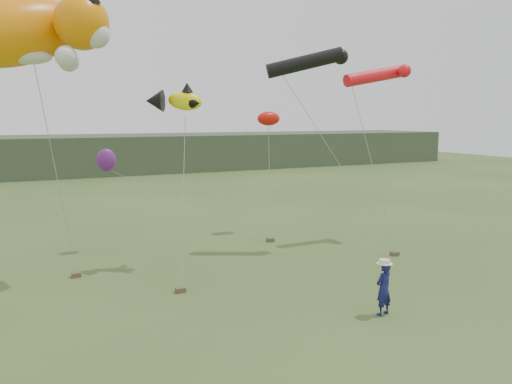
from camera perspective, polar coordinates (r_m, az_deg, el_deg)
ground at (r=15.61m, az=5.01°, el=-14.00°), size 120.00×120.00×0.00m
headland at (r=57.39m, az=-21.20°, el=3.89°), size 90.00×13.00×4.00m
festival_attendant at (r=15.89m, az=14.38°, el=-10.66°), size 0.67×0.51×1.65m
sandbag_anchors at (r=19.34m, az=-6.66°, el=-9.25°), size 17.28×6.73×0.17m
cat_kite at (r=20.24m, az=-24.38°, el=16.41°), size 6.85×4.10×3.62m
fish_kite at (r=20.25m, az=-9.36°, el=10.30°), size 2.42×1.58×1.16m
tube_kites at (r=23.99m, az=9.93°, el=13.80°), size 7.38×1.98×1.71m
misc_kites at (r=24.66m, az=-5.52°, el=6.60°), size 9.40×1.16×2.69m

